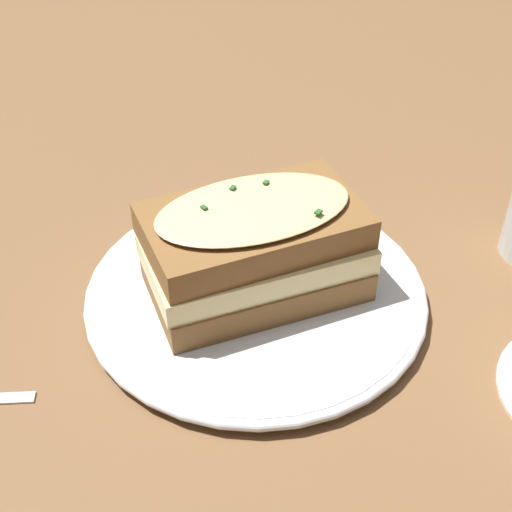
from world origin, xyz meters
TOP-DOWN VIEW (x-y plane):
  - ground_plane at (0.00, 0.00)m, footprint 2.40×2.40m
  - dinner_plate at (0.03, -0.00)m, footprint 0.26×0.26m
  - sandwich at (0.03, -0.00)m, footprint 0.18×0.15m

SIDE VIEW (x-z plane):
  - ground_plane at x=0.00m, z-range 0.00..0.00m
  - dinner_plate at x=0.03m, z-range 0.00..0.01m
  - sandwich at x=0.03m, z-range 0.01..0.09m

